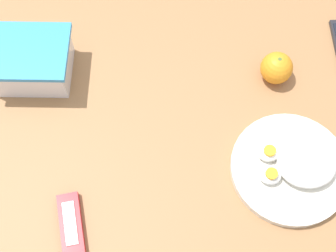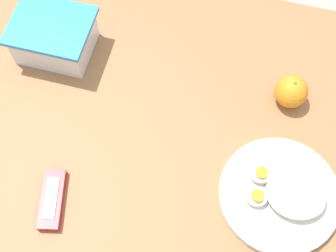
{
  "view_description": "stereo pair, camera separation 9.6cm",
  "coord_description": "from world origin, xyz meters",
  "px_view_note": "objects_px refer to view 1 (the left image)",
  "views": [
    {
      "loc": [
        -0.01,
        -0.43,
        1.62
      ],
      "look_at": [
        -0.02,
        -0.02,
        0.75
      ],
      "focal_mm": 50.0,
      "sensor_mm": 36.0,
      "label": 1
    },
    {
      "loc": [
        0.08,
        -0.41,
        1.62
      ],
      "look_at": [
        -0.02,
        -0.02,
        0.75
      ],
      "focal_mm": 50.0,
      "sensor_mm": 36.0,
      "label": 2
    }
  ],
  "objects_px": {
    "food_container": "(32,63)",
    "candy_bar": "(71,224)",
    "rice_plate": "(293,167)",
    "orange_fruit": "(276,68)"
  },
  "relations": [
    {
      "from": "food_container",
      "to": "candy_bar",
      "type": "relative_size",
      "value": 1.38
    },
    {
      "from": "rice_plate",
      "to": "food_container",
      "type": "bearing_deg",
      "value": 157.89
    },
    {
      "from": "orange_fruit",
      "to": "rice_plate",
      "type": "xyz_separation_m",
      "value": [
        0.02,
        -0.22,
        -0.02
      ]
    },
    {
      "from": "orange_fruit",
      "to": "candy_bar",
      "type": "distance_m",
      "value": 0.54
    },
    {
      "from": "food_container",
      "to": "rice_plate",
      "type": "relative_size",
      "value": 0.73
    },
    {
      "from": "food_container",
      "to": "candy_bar",
      "type": "xyz_separation_m",
      "value": [
        0.11,
        -0.34,
        -0.03
      ]
    },
    {
      "from": "orange_fruit",
      "to": "rice_plate",
      "type": "height_order",
      "value": "orange_fruit"
    },
    {
      "from": "rice_plate",
      "to": "candy_bar",
      "type": "height_order",
      "value": "rice_plate"
    },
    {
      "from": "rice_plate",
      "to": "candy_bar",
      "type": "bearing_deg",
      "value": -164.49
    },
    {
      "from": "food_container",
      "to": "orange_fruit",
      "type": "height_order",
      "value": "food_container"
    }
  ]
}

